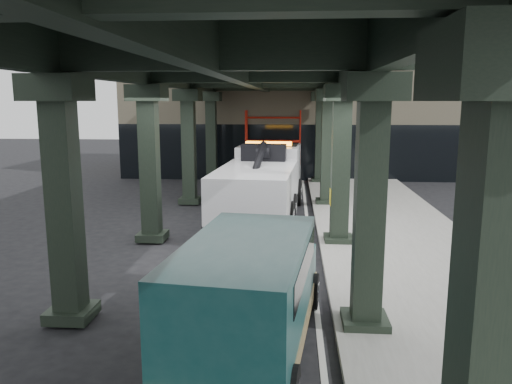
% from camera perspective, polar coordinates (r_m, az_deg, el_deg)
% --- Properties ---
extents(ground, '(90.00, 90.00, 0.00)m').
position_cam_1_polar(ground, '(14.19, -0.54, -8.14)').
color(ground, black).
rests_on(ground, ground).
extents(sidewalk, '(5.00, 40.00, 0.15)m').
position_cam_1_polar(sidewalk, '(16.38, 16.05, -5.74)').
color(sidewalk, gray).
rests_on(sidewalk, ground).
extents(lane_stripe, '(0.12, 38.00, 0.01)m').
position_cam_1_polar(lane_stripe, '(16.06, 6.15, -5.96)').
color(lane_stripe, silver).
rests_on(lane_stripe, ground).
extents(viaduct, '(7.40, 32.00, 6.40)m').
position_cam_1_polar(viaduct, '(15.52, -1.45, 13.89)').
color(viaduct, black).
rests_on(viaduct, ground).
extents(building, '(22.00, 10.00, 8.00)m').
position_cam_1_polar(building, '(33.42, 5.85, 9.44)').
color(building, '#C6B793').
rests_on(building, ground).
extents(scaffolding, '(3.08, 0.88, 4.00)m').
position_cam_1_polar(scaffolding, '(28.18, 1.97, 5.47)').
color(scaffolding, red).
rests_on(scaffolding, ground).
extents(tow_truck, '(3.16, 9.24, 2.98)m').
position_cam_1_polar(tow_truck, '(19.29, 0.76, 1.26)').
color(tow_truck, black).
rests_on(tow_truck, ground).
extents(towed_van, '(2.68, 5.56, 2.17)m').
position_cam_1_polar(towed_van, '(9.01, -0.74, -11.35)').
color(towed_van, '#10393A').
rests_on(towed_van, ground).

